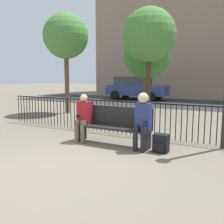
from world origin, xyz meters
TOP-DOWN VIEW (x-y plane):
  - ground_plane at (0.00, 0.00)m, footprint 80.00×80.00m
  - park_bench at (0.00, 1.90)m, footprint 1.91×0.45m
  - seated_person_0 at (-0.79, 1.77)m, footprint 0.34×0.39m
  - seated_person_1 at (0.79, 1.77)m, footprint 0.34×0.39m
  - backpack at (1.22, 1.80)m, footprint 0.32×0.27m
  - fence_railing at (-0.02, 2.96)m, footprint 9.01×0.03m
  - tree_0 at (-0.86, 6.52)m, footprint 2.18×2.18m
  - tree_1 at (-4.31, 5.53)m, footprint 1.96×1.96m
  - tree_3 at (-1.46, 7.87)m, footprint 2.18×2.18m
  - street_surface at (0.00, 12.00)m, footprint 24.00×6.00m
  - parked_car_0 at (-4.17, 13.00)m, footprint 4.20×1.94m
  - building_facade at (0.00, 20.00)m, footprint 20.00×6.00m

SIDE VIEW (x-z plane):
  - ground_plane at x=0.00m, z-range 0.00..0.00m
  - street_surface at x=0.00m, z-range 0.00..0.01m
  - backpack at x=1.22m, z-range 0.00..0.40m
  - park_bench at x=0.00m, z-range 0.04..0.96m
  - fence_railing at x=-0.02m, z-range 0.08..1.03m
  - seated_person_0 at x=-0.79m, z-range 0.07..1.26m
  - seated_person_1 at x=0.79m, z-range 0.09..1.38m
  - parked_car_0 at x=-4.17m, z-range 0.03..1.65m
  - tree_3 at x=-1.46m, z-range 0.74..4.45m
  - tree_0 at x=-0.86m, z-range 1.08..5.47m
  - tree_1 at x=-4.31m, z-range 1.17..5.52m
  - building_facade at x=0.00m, z-range 0.00..12.31m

